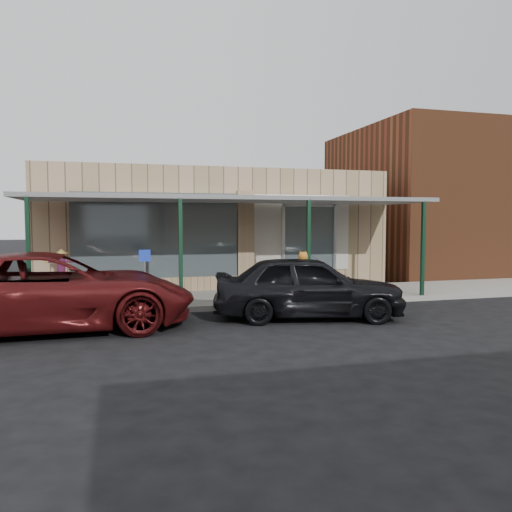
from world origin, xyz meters
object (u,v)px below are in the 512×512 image
object	(u,v)px
barrel_scarecrow	(62,281)
handicap_sign	(145,270)
car_maroon	(52,291)
parked_sedan	(308,286)
barrel_pumpkin	(314,287)

from	to	relation	value
barrel_scarecrow	handicap_sign	xyz separation A→B (m)	(2.28, -2.11, 0.48)
handicap_sign	car_maroon	bearing A→B (deg)	-154.20
barrel_scarecrow	car_maroon	bearing A→B (deg)	-84.98
parked_sedan	car_maroon	distance (m)	5.93
barrel_scarecrow	handicap_sign	distance (m)	3.14
barrel_scarecrow	parked_sedan	size ratio (longest dim) A/B	0.29
barrel_pumpkin	parked_sedan	world-z (taller)	parked_sedan
barrel_scarecrow	handicap_sign	world-z (taller)	handicap_sign
car_maroon	handicap_sign	bearing A→B (deg)	-52.96
handicap_sign	parked_sedan	size ratio (longest dim) A/B	0.30
handicap_sign	parked_sedan	distance (m)	4.33
barrel_scarecrow	parked_sedan	distance (m)	7.36
barrel_pumpkin	car_maroon	distance (m)	7.62
handicap_sign	barrel_pumpkin	bearing A→B (deg)	-5.60
barrel_scarecrow	barrel_pumpkin	xyz separation A→B (m)	(7.39, -1.37, -0.25)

